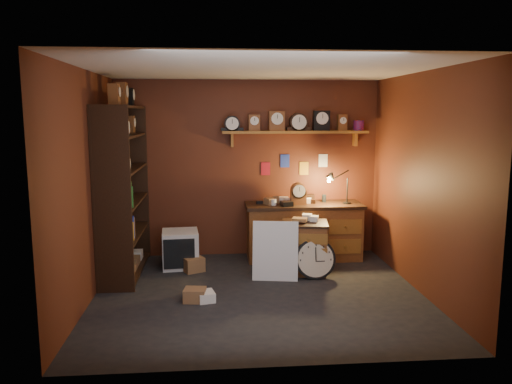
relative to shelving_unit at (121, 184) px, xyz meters
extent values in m
plane|color=black|center=(1.79, -0.98, -1.25)|extent=(4.00, 4.00, 0.00)
cube|color=#5A2715|center=(1.79, 0.82, 0.10)|extent=(4.00, 0.02, 2.70)
cube|color=#5A2715|center=(1.79, -2.78, 0.10)|extent=(4.00, 0.02, 2.70)
cube|color=#5A2715|center=(-0.21, -0.98, 0.10)|extent=(0.02, 3.60, 2.70)
cube|color=#5A2715|center=(3.79, -0.98, 0.10)|extent=(0.02, 3.60, 2.70)
cube|color=beige|center=(1.79, -0.98, 1.45)|extent=(4.00, 3.60, 0.02)
cube|color=#995F21|center=(2.49, 0.67, 0.67)|extent=(2.20, 0.30, 0.04)
cube|color=#995F21|center=(1.54, 0.74, 0.55)|extent=(0.04, 0.16, 0.20)
cube|color=#995F21|center=(3.44, 0.74, 0.55)|extent=(0.04, 0.16, 0.20)
cylinder|color=#B21419|center=(3.47, 0.67, 0.76)|extent=(0.16, 0.16, 0.15)
cube|color=maroon|center=(1.94, 0.81, 0.10)|extent=(0.14, 0.01, 0.20)
cube|color=navy|center=(2.24, 0.81, 0.22)|extent=(0.14, 0.01, 0.20)
cube|color=#C58A18|center=(2.54, 0.81, 0.10)|extent=(0.14, 0.01, 0.20)
cube|color=silver|center=(2.84, 0.81, 0.22)|extent=(0.14, 0.01, 0.20)
cube|color=black|center=(-0.19, 0.00, -0.10)|extent=(0.03, 1.60, 2.30)
cube|color=black|center=(0.04, -0.78, -0.10)|extent=(0.45, 0.03, 2.30)
cube|color=black|center=(0.04, 0.78, -0.10)|extent=(0.45, 0.03, 2.30)
cube|color=black|center=(0.04, 0.00, -1.20)|extent=(0.43, 1.54, 0.03)
cube|color=black|center=(0.04, 0.00, -0.70)|extent=(0.43, 1.54, 0.03)
cube|color=black|center=(0.04, 0.00, -0.25)|extent=(0.43, 1.54, 0.03)
cube|color=black|center=(0.04, 0.00, 0.20)|extent=(0.43, 1.54, 0.03)
cube|color=black|center=(0.04, 0.00, 0.65)|extent=(0.43, 1.54, 0.03)
cube|color=black|center=(0.04, 0.00, 1.03)|extent=(0.43, 1.54, 0.03)
cube|color=brown|center=(2.61, 0.50, -0.85)|extent=(1.70, 0.60, 0.80)
cube|color=black|center=(2.61, 0.50, -0.43)|extent=(1.76, 0.66, 0.05)
cube|color=#995F21|center=(2.61, 0.20, -0.85)|extent=(1.62, 0.02, 0.52)
cylinder|color=black|center=(3.26, 0.45, -0.39)|extent=(0.12, 0.12, 0.02)
cylinder|color=black|center=(3.26, 0.45, -0.20)|extent=(0.02, 0.02, 0.38)
cylinder|color=black|center=(3.14, 0.42, 0.04)|extent=(0.27, 0.09, 0.14)
cone|color=black|center=(3.00, 0.39, 0.00)|extent=(0.18, 0.14, 0.18)
cube|color=brown|center=(2.50, -0.19, -0.91)|extent=(0.65, 0.57, 0.68)
cube|color=black|center=(2.50, -0.19, -0.55)|extent=(0.70, 0.62, 0.03)
cube|color=#995F21|center=(2.50, -0.44, -0.91)|extent=(0.52, 0.10, 0.58)
cylinder|color=black|center=(2.60, -0.46, -0.99)|extent=(0.55, 0.17, 0.55)
cylinder|color=beige|center=(2.60, -0.50, -0.98)|extent=(0.48, 0.11, 0.47)
cube|color=black|center=(2.60, -0.50, -0.90)|extent=(0.01, 0.04, 0.18)
cube|color=black|center=(2.66, -0.50, -1.01)|extent=(0.12, 0.01, 0.01)
cube|color=silver|center=(2.06, -0.45, -1.25)|extent=(0.62, 0.26, 0.80)
cube|color=silver|center=(0.77, 0.22, -0.99)|extent=(0.55, 0.55, 0.53)
cube|color=black|center=(0.77, -0.04, -0.99)|extent=(0.43, 0.06, 0.42)
cube|color=olive|center=(1.02, -1.16, -1.18)|extent=(0.28, 0.24, 0.15)
cube|color=white|center=(1.15, -1.16, -1.20)|extent=(0.24, 0.26, 0.11)
cube|color=olive|center=(0.96, -0.02, -1.15)|extent=(0.34, 0.32, 0.20)
camera|label=1|loc=(1.25, -6.82, 0.94)|focal=35.00mm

